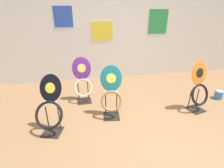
{
  "coord_description": "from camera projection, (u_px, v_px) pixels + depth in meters",
  "views": [
    {
      "loc": [
        -0.88,
        -1.9,
        1.8
      ],
      "look_at": [
        -0.37,
        0.83,
        0.55
      ],
      "focal_mm": 28.0,
      "sensor_mm": 36.0,
      "label": 1
    }
  ],
  "objects": [
    {
      "name": "ground_plane",
      "position": [
        146.0,
        138.0,
        2.59
      ],
      "size": [
        14.0,
        14.0,
        0.0
      ],
      "primitive_type": "plane",
      "color": "#8E6642"
    },
    {
      "name": "toilet_seat_display_teal_sax",
      "position": [
        111.0,
        95.0,
        2.96
      ],
      "size": [
        0.4,
        0.37,
        0.9
      ],
      "color": "black",
      "rests_on": "ground_plane"
    },
    {
      "name": "toilet_seat_display_purple_note",
      "position": [
        83.0,
        81.0,
        3.46
      ],
      "size": [
        0.38,
        0.34,
        0.9
      ],
      "color": "black",
      "rests_on": "ground_plane"
    },
    {
      "name": "toilet_seat_display_orange_sun",
      "position": [
        199.0,
        89.0,
        3.14
      ],
      "size": [
        0.44,
        0.35,
        0.94
      ],
      "color": "black",
      "rests_on": "ground_plane"
    },
    {
      "name": "paint_can",
      "position": [
        219.0,
        94.0,
        3.68
      ],
      "size": [
        0.17,
        0.17,
        0.18
      ],
      "color": "teal",
      "rests_on": "ground_plane"
    },
    {
      "name": "wall_back",
      "position": [
        114.0,
        28.0,
        4.3
      ],
      "size": [
        8.0,
        0.07,
        2.6
      ],
      "color": "silver",
      "rests_on": "ground_plane"
    },
    {
      "name": "toilet_seat_display_jazz_black",
      "position": [
        50.0,
        109.0,
        2.58
      ],
      "size": [
        0.48,
        0.49,
        0.89
      ],
      "color": "black",
      "rests_on": "ground_plane"
    }
  ]
}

